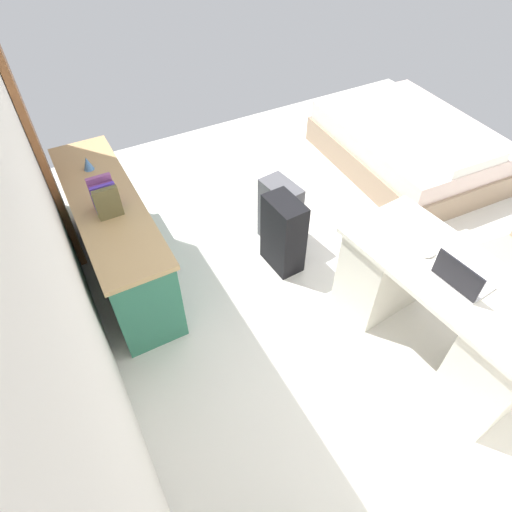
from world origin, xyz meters
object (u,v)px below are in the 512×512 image
figurine_small (87,163)px  laptop (461,278)px  credenza (116,236)px  suitcase_black (283,234)px  bed (409,146)px  computer_mouse (430,254)px  desk (437,309)px  suitcase_spare_grey (280,214)px

figurine_small → laptop: bearing=-143.9°
credenza → suitcase_black: bearing=-115.5°
bed → computer_mouse: 2.28m
computer_mouse → suitcase_black: bearing=20.2°
laptop → computer_mouse: bearing=-4.4°
suitcase_black → laptop: (-1.27, -0.44, 0.47)m
desk → computer_mouse: (0.19, 0.03, 0.38)m
desk → figurine_small: bearing=37.7°
desk → suitcase_spare_grey: desk is taller
suitcase_spare_grey → credenza: bearing=69.4°
laptop → figurine_small: laptop is taller
bed → suitcase_black: 2.07m
computer_mouse → bed: bearing=-47.4°
desk → laptop: (-0.07, 0.05, 0.41)m
laptop → figurine_small: bearing=36.1°
desk → bed: bearing=-39.1°
suitcase_black → suitcase_spare_grey: bearing=-28.7°
desk → bed: size_ratio=0.75×
laptop → desk: bearing=-33.7°
bed → suitcase_spare_grey: suitcase_spare_grey is taller
suitcase_black → suitcase_spare_grey: 0.29m
suitcase_black → suitcase_spare_grey: suitcase_black is taller
suitcase_spare_grey → computer_mouse: bearing=-172.1°
desk → bed: desk is taller
bed → laptop: size_ratio=6.06×
bed → suitcase_black: suitcase_black is taller
desk → suitcase_black: 1.29m
credenza → figurine_small: figurine_small is taller
laptop → computer_mouse: (0.26, -0.02, -0.03)m
laptop → computer_mouse: size_ratio=3.27×
suitcase_black → suitcase_spare_grey: (0.26, -0.12, -0.03)m
credenza → laptop: laptop is taller
credenza → figurine_small: size_ratio=16.36×
desk → credenza: size_ratio=0.83×
credenza → suitcase_black: (-0.58, -1.22, -0.05)m
suitcase_spare_grey → laptop: size_ratio=1.88×
suitcase_black → computer_mouse: computer_mouse is taller
suitcase_spare_grey → bed: bearing=-86.0°
desk → credenza: 2.46m
suitcase_black → laptop: 1.42m
desk → suitcase_spare_grey: size_ratio=2.42×
credenza → bed: (0.05, -3.19, -0.14)m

